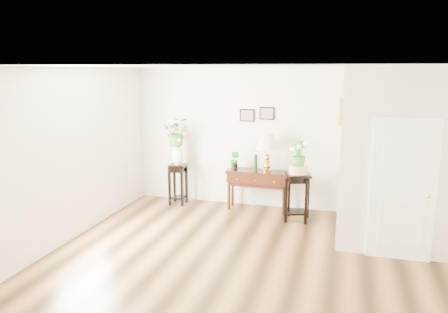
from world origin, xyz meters
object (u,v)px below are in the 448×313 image
at_px(plant_stand_a, 178,184).
at_px(table_lamp, 267,154).
at_px(plant_stand_b, 297,197).
at_px(console_table, 257,190).

bearing_deg(plant_stand_a, table_lamp, 1.77).
height_order(table_lamp, plant_stand_b, table_lamp).
bearing_deg(plant_stand_b, table_lamp, 149.40).
xyz_separation_m(table_lamp, plant_stand_a, (-1.84, -0.06, -0.73)).
distance_m(console_table, table_lamp, 0.77).
distance_m(console_table, plant_stand_b, 0.91).
relative_size(console_table, table_lamp, 1.63).
bearing_deg(table_lamp, plant_stand_a, -178.23).
relative_size(plant_stand_a, plant_stand_b, 0.95).
xyz_separation_m(console_table, table_lamp, (0.19, 0.00, 0.75)).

